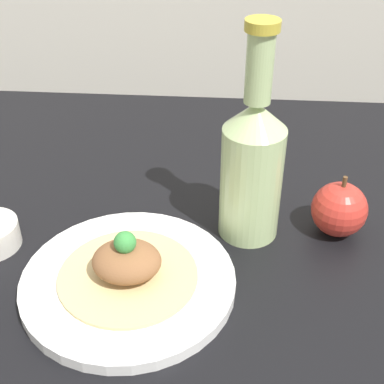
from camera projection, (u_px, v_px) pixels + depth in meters
ground_plane at (205, 289)px, 66.02cm from camera, size 180.00×110.00×4.00cm
plate at (128, 280)px, 63.13cm from camera, size 25.37×25.37×1.82cm
plated_food at (127, 265)px, 61.75cm from camera, size 16.46×16.46×6.54cm
cider_bottle at (252, 163)px, 66.47cm from camera, size 7.89×7.89×28.42cm
apple at (339, 209)px, 70.19cm from camera, size 7.34×7.34×8.75cm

